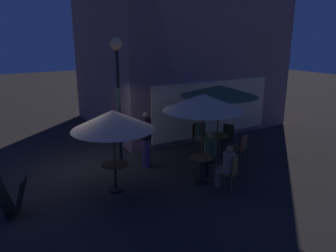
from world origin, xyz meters
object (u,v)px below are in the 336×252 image
(cafe_table_1, at_px, (201,165))
(cafe_table_2, at_px, (115,172))
(cafe_table_0, at_px, (217,141))
(patio_umbrella_2, at_px, (113,120))
(street_lamp_near_corner, at_px, (118,73))
(cafe_chair_3, at_px, (232,170))
(patio_umbrella_1, at_px, (203,103))
(cafe_chair_2, at_px, (227,135))
(patron_standing_3, at_px, (146,140))
(patio_umbrella_0, at_px, (219,91))
(menu_sandwich_board, at_px, (12,197))
(patron_seated_0, at_px, (201,132))
(patron_seated_2, at_px, (210,151))
(cafe_chair_0, at_px, (198,134))
(cafe_chair_4, at_px, (211,153))
(cafe_chair_1, at_px, (241,146))
(patron_seated_1, at_px, (227,164))

(cafe_table_1, distance_m, cafe_table_2, 2.35)
(cafe_table_0, xyz_separation_m, patio_umbrella_2, (-3.90, -0.65, 1.37))
(street_lamp_near_corner, height_order, cafe_chair_3, street_lamp_near_corner)
(cafe_table_2, height_order, patio_umbrella_2, patio_umbrella_2)
(cafe_table_1, bearing_deg, patio_umbrella_1, 90.00)
(cafe_chair_2, distance_m, patron_standing_3, 3.20)
(patio_umbrella_0, bearing_deg, menu_sandwich_board, -174.19)
(patio_umbrella_1, xyz_separation_m, patron_seated_0, (1.53, 2.12, -1.58))
(cafe_table_0, relative_size, patio_umbrella_0, 0.32)
(menu_sandwich_board, bearing_deg, patio_umbrella_1, 12.66)
(cafe_table_0, height_order, patron_seated_2, patron_seated_2)
(cafe_table_0, bearing_deg, patron_standing_3, 170.79)
(patio_umbrella_0, height_order, patron_seated_2, patio_umbrella_0)
(cafe_chair_0, distance_m, cafe_chair_3, 3.19)
(cafe_chair_4, bearing_deg, cafe_table_1, 0.00)
(cafe_chair_1, bearing_deg, patio_umbrella_1, 82.78)
(menu_sandwich_board, xyz_separation_m, patio_umbrella_1, (4.70, -0.75, 1.82))
(patron_seated_0, bearing_deg, cafe_chair_2, 54.31)
(patron_seated_1, relative_size, patron_standing_3, 0.70)
(menu_sandwich_board, bearing_deg, cafe_chair_1, 20.54)
(patio_umbrella_1, xyz_separation_m, cafe_chair_2, (2.39, 1.72, -1.73))
(street_lamp_near_corner, height_order, cafe_chair_4, street_lamp_near_corner)
(cafe_table_2, bearing_deg, patron_seated_2, -7.49)
(cafe_table_1, distance_m, patron_seated_2, 0.72)
(cafe_table_2, bearing_deg, cafe_table_1, -18.55)
(cafe_chair_1, bearing_deg, menu_sandwich_board, 64.80)
(patron_seated_0, bearing_deg, patron_seated_2, -39.55)
(menu_sandwich_board, height_order, cafe_chair_0, cafe_chair_0)
(patron_seated_0, bearing_deg, cafe_chair_4, -37.47)
(patron_seated_2, height_order, patron_standing_3, patron_standing_3)
(cafe_chair_1, height_order, patron_seated_0, patron_seated_0)
(menu_sandwich_board, distance_m, cafe_chair_3, 5.36)
(patron_standing_3, bearing_deg, patron_seated_1, 61.92)
(patron_seated_2, bearing_deg, cafe_chair_0, -149.29)
(street_lamp_near_corner, relative_size, cafe_chair_0, 4.05)
(cafe_table_1, bearing_deg, cafe_chair_2, 35.74)
(cafe_table_2, xyz_separation_m, cafe_chair_3, (2.67, -1.49, 0.03))
(patio_umbrella_2, height_order, patron_seated_2, patio_umbrella_2)
(cafe_chair_0, bearing_deg, menu_sandwich_board, -87.29)
(menu_sandwich_board, distance_m, cafe_table_1, 4.76)
(cafe_table_2, height_order, cafe_chair_0, cafe_chair_0)
(cafe_table_0, distance_m, cafe_chair_0, 0.87)
(cafe_chair_0, distance_m, patron_seated_1, 3.10)
(patio_umbrella_0, bearing_deg, patron_seated_1, -122.88)
(street_lamp_near_corner, bearing_deg, cafe_chair_2, -5.83)
(cafe_table_0, bearing_deg, cafe_chair_2, 23.97)
(cafe_table_1, relative_size, cafe_chair_4, 0.78)
(cafe_chair_1, height_order, patron_seated_2, patron_seated_2)
(cafe_chair_1, height_order, cafe_chair_4, cafe_chair_4)
(cafe_chair_0, xyz_separation_m, cafe_chair_4, (-0.80, -1.80, 0.01))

